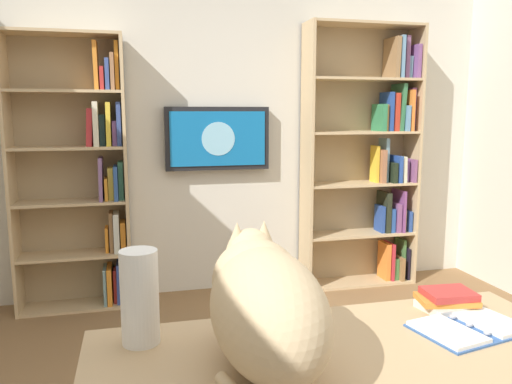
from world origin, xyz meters
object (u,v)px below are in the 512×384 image
bookshelf_right (84,176)px  desk_book_stack (447,300)px  bookshelf_left (373,158)px  open_binder (469,327)px  cat (264,301)px  wall_mounted_tv (218,139)px  paper_towel_roll (140,297)px

bookshelf_right → desk_book_stack: bearing=120.4°
bookshelf_left → open_binder: (0.93, 2.51, -0.29)m
cat → bookshelf_left: bearing=-122.0°
bookshelf_left → desk_book_stack: 2.53m
open_binder → cat: bearing=3.9°
wall_mounted_tv → desk_book_stack: (-0.39, 2.43, -0.43)m
bookshelf_right → wall_mounted_tv: bearing=-175.3°
bookshelf_right → desk_book_stack: 2.73m
open_binder → desk_book_stack: size_ratio=1.74×
wall_mounted_tv → open_binder: (-0.35, 2.60, -0.46)m
paper_towel_roll → bookshelf_left: bearing=-129.1°
bookshelf_right → open_binder: 2.86m
paper_towel_roll → desk_book_stack: bearing=-179.5°
bookshelf_left → paper_towel_roll: bookshelf_left is taller
bookshelf_left → desk_book_stack: size_ratio=10.05×
bookshelf_right → wall_mounted_tv: (-0.99, -0.08, 0.26)m
cat → desk_book_stack: size_ratio=3.30×
wall_mounted_tv → open_binder: 2.66m
cat → open_binder: (-0.67, -0.05, -0.17)m
paper_towel_roll → desk_book_stack: paper_towel_roll is taller
open_binder → wall_mounted_tv: bearing=-82.3°
paper_towel_roll → open_binder: bearing=171.2°
cat → paper_towel_roll: 0.38m
bookshelf_right → paper_towel_roll: bearing=98.5°
bookshelf_left → desk_book_stack: bearing=69.1°
wall_mounted_tv → cat: (0.32, 2.64, -0.29)m
cat → open_binder: cat is taller
desk_book_stack → open_binder: bearing=78.4°
bookshelf_right → wall_mounted_tv: size_ratio=2.44×
bookshelf_left → wall_mounted_tv: size_ratio=2.62×
cat → open_binder: size_ratio=1.89×
bookshelf_right → paper_towel_roll: bookshelf_right is taller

